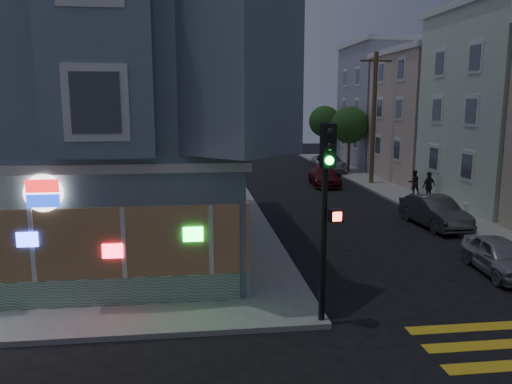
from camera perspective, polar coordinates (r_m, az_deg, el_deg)
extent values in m
plane|color=black|center=(11.26, -4.24, -20.57)|extent=(120.00, 120.00, 0.00)
cube|color=slate|center=(21.42, -22.49, 9.15)|extent=(14.00, 14.00, 11.00)
cube|color=silver|center=(21.49, -22.19, 4.76)|extent=(14.30, 14.30, 0.25)
cylinder|color=white|center=(14.31, -23.12, -0.11)|extent=(1.00, 0.12, 1.00)
cube|color=#B89E8F|center=(40.00, 23.02, 7.81)|extent=(12.00, 8.60, 9.00)
cube|color=#928D9B|center=(48.00, 17.69, 9.30)|extent=(12.00, 8.60, 10.50)
cylinder|color=#4C3826|center=(35.91, 13.30, 8.16)|extent=(0.30, 0.30, 9.00)
cube|color=#4C3826|center=(36.00, 13.56, 14.37)|extent=(2.20, 0.12, 0.12)
cylinder|color=#4C3826|center=(41.82, 10.56, 4.53)|extent=(0.24, 0.24, 3.20)
sphere|color=#194619|center=(41.67, 10.66, 7.54)|extent=(3.00, 3.00, 3.00)
cylinder|color=#4C3826|center=(49.48, 7.77, 5.46)|extent=(0.24, 0.24, 3.20)
sphere|color=#194619|center=(49.35, 7.83, 8.01)|extent=(3.00, 3.00, 3.00)
imported|color=black|center=(32.25, 17.61, 1.06)|extent=(0.74, 0.58, 1.51)
imported|color=#222128|center=(30.48, 19.15, 0.64)|extent=(1.07, 0.77, 1.69)
imported|color=#A0A2A8|center=(18.95, 26.12, -6.61)|extent=(1.84, 3.76, 1.23)
imported|color=#3B3E40|center=(24.80, 19.75, -2.14)|extent=(1.79, 4.44, 1.44)
imported|color=#58141C|center=(35.35, 7.83, 1.81)|extent=(2.26, 4.70, 1.32)
imported|color=#A0A5AB|center=(42.03, 8.33, 3.25)|extent=(3.16, 5.69, 1.51)
cylinder|color=black|center=(12.76, 7.75, -3.66)|extent=(0.16, 0.16, 5.14)
cube|color=black|center=(12.22, 8.24, 5.25)|extent=(0.35, 0.32, 1.08)
sphere|color=black|center=(12.04, 8.49, 6.79)|extent=(0.21, 0.21, 0.21)
sphere|color=black|center=(12.06, 8.45, 5.18)|extent=(0.21, 0.21, 0.21)
sphere|color=#19F23F|center=(12.10, 8.41, 3.58)|extent=(0.21, 0.21, 0.21)
cube|color=black|center=(12.60, 9.12, -2.68)|extent=(0.35, 0.23, 0.33)
cube|color=#FF2614|center=(12.49, 9.26, -2.79)|extent=(0.23, 0.02, 0.23)
cylinder|color=silver|center=(27.08, 22.81, -1.96)|extent=(0.22, 0.22, 0.56)
sphere|color=silver|center=(27.02, 22.86, -1.28)|extent=(0.24, 0.24, 0.24)
cylinder|color=silver|center=(27.07, 22.82, -1.86)|extent=(0.42, 0.11, 0.11)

